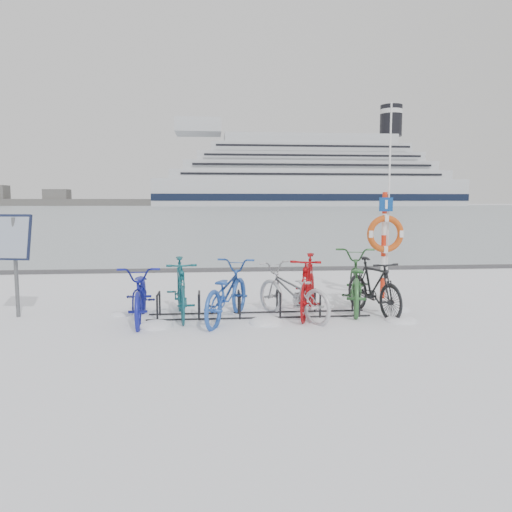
% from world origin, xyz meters
% --- Properties ---
extents(ground, '(900.00, 900.00, 0.00)m').
position_xyz_m(ground, '(0.00, 0.00, 0.00)').
color(ground, white).
rests_on(ground, ground).
extents(ice_sheet, '(400.00, 298.00, 0.02)m').
position_xyz_m(ice_sheet, '(0.00, 155.00, 0.01)').
color(ice_sheet, '#A3AFB8').
rests_on(ice_sheet, ground).
extents(quay_edge, '(400.00, 0.25, 0.10)m').
position_xyz_m(quay_edge, '(0.00, 5.90, 0.05)').
color(quay_edge, '#3F3F42').
rests_on(quay_edge, ground).
extents(bike_rack, '(4.00, 0.48, 0.46)m').
position_xyz_m(bike_rack, '(0.00, 0.00, 0.18)').
color(bike_rack, black).
rests_on(bike_rack, ground).
extents(info_board, '(0.65, 0.35, 1.85)m').
position_xyz_m(info_board, '(-4.33, 0.30, 1.33)').
color(info_board, '#595B5E').
rests_on(info_board, ground).
extents(lifebuoy_station, '(0.79, 0.23, 4.13)m').
position_xyz_m(lifebuoy_station, '(2.82, 1.38, 1.39)').
color(lifebuoy_station, red).
rests_on(lifebuoy_station, ground).
extents(cruise_ferry, '(139.66, 26.34, 45.89)m').
position_xyz_m(cruise_ferry, '(43.24, 217.94, 12.50)').
color(cruise_ferry, silver).
rests_on(cruise_ferry, ground).
extents(bike_0, '(0.83, 2.02, 1.04)m').
position_xyz_m(bike_0, '(-2.08, -0.14, 0.52)').
color(bike_0, navy).
rests_on(bike_0, ground).
extents(bike_1, '(0.72, 1.89, 1.11)m').
position_xyz_m(bike_1, '(-1.41, 0.07, 0.55)').
color(bike_1, '#125059').
rests_on(bike_1, ground).
extents(bike_2, '(1.39, 2.15, 1.07)m').
position_xyz_m(bike_2, '(-0.60, -0.23, 0.53)').
color(bike_2, '#234EAA').
rests_on(bike_2, ground).
extents(bike_3, '(1.56, 2.00, 1.01)m').
position_xyz_m(bike_3, '(0.58, -0.18, 0.51)').
color(bike_3, '#ABADB3').
rests_on(bike_3, ground).
extents(bike_4, '(1.10, 1.99, 1.15)m').
position_xyz_m(bike_4, '(0.90, 0.03, 0.58)').
color(bike_4, '#96080C').
rests_on(bike_4, ground).
extents(bike_5, '(1.34, 2.36, 1.17)m').
position_xyz_m(bike_5, '(1.91, 0.44, 0.58)').
color(bike_5, '#2C612F').
rests_on(bike_5, ground).
extents(bike_6, '(0.95, 1.85, 1.07)m').
position_xyz_m(bike_6, '(2.14, 0.03, 0.54)').
color(bike_6, black).
rests_on(bike_6, ground).
extents(snow_drifts, '(5.67, 1.89, 0.21)m').
position_xyz_m(snow_drifts, '(0.34, -0.11, 0.00)').
color(snow_drifts, white).
rests_on(snow_drifts, ground).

